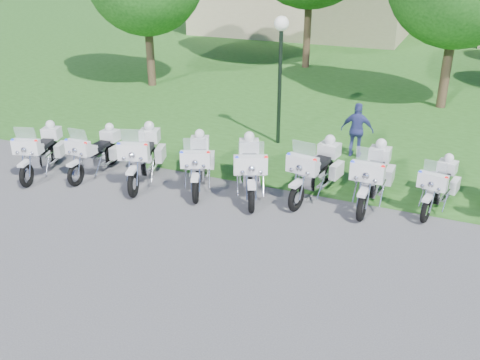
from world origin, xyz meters
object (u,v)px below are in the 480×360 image
at_px(motorcycle_0, 41,150).
at_px(motorcycle_1, 96,151).
at_px(motorcycle_2, 143,155).
at_px(motorcycle_4, 250,167).
at_px(lamp_post, 281,49).
at_px(motorcycle_5, 316,169).
at_px(motorcycle_3, 198,162).
at_px(bystander_c, 357,130).
at_px(motorcycle_6, 373,175).
at_px(motorcycle_7, 439,185).

relative_size(motorcycle_0, motorcycle_1, 1.01).
bearing_deg(motorcycle_0, motorcycle_2, 176.42).
relative_size(motorcycle_4, lamp_post, 0.60).
bearing_deg(motorcycle_5, motorcycle_3, 22.25).
height_order(motorcycle_2, motorcycle_4, motorcycle_2).
bearing_deg(motorcycle_5, motorcycle_1, 18.88).
bearing_deg(motorcycle_3, bystander_c, -154.95).
bearing_deg(motorcycle_2, lamp_post, -137.45).
relative_size(motorcycle_2, bystander_c, 1.50).
xyz_separation_m(motorcycle_0, motorcycle_6, (8.77, 1.77, 0.06)).
bearing_deg(motorcycle_7, motorcycle_6, 22.15).
distance_m(motorcycle_2, motorcycle_7, 7.55).
bearing_deg(motorcycle_3, motorcycle_1, -16.88).
distance_m(motorcycle_3, lamp_post, 4.65).
relative_size(motorcycle_1, lamp_post, 0.57).
bearing_deg(motorcycle_1, motorcycle_7, -171.41).
bearing_deg(motorcycle_0, lamp_post, -154.05).
bearing_deg(motorcycle_2, bystander_c, -158.80).
distance_m(motorcycle_0, motorcycle_6, 8.95).
xyz_separation_m(motorcycle_2, lamp_post, (2.35, 4.17, 2.28)).
bearing_deg(motorcycle_6, bystander_c, -70.06).
bearing_deg(motorcycle_7, motorcycle_3, 21.60).
bearing_deg(motorcycle_3, motorcycle_7, 167.98).
xyz_separation_m(motorcycle_2, motorcycle_5, (4.51, 0.93, -0.01)).
bearing_deg(motorcycle_0, motorcycle_6, 174.42).
distance_m(motorcycle_1, motorcycle_7, 9.01).
bearing_deg(bystander_c, motorcycle_6, 106.94).
height_order(motorcycle_2, bystander_c, motorcycle_2).
bearing_deg(motorcycle_6, motorcycle_2, 11.10).
height_order(motorcycle_2, motorcycle_3, motorcycle_2).
relative_size(motorcycle_2, motorcycle_6, 0.97).
xyz_separation_m(motorcycle_1, motorcycle_7, (8.88, 1.51, -0.03)).
height_order(motorcycle_1, bystander_c, bystander_c).
height_order(motorcycle_6, bystander_c, motorcycle_6).
relative_size(motorcycle_3, lamp_post, 0.57).
relative_size(motorcycle_0, lamp_post, 0.58).
bearing_deg(motorcycle_5, motorcycle_7, -161.65).
relative_size(motorcycle_1, motorcycle_3, 1.00).
distance_m(motorcycle_3, motorcycle_4, 1.42).
distance_m(motorcycle_0, lamp_post, 7.51).
distance_m(motorcycle_2, motorcycle_3, 1.55).
xyz_separation_m(motorcycle_6, bystander_c, (-1.01, 2.91, 0.11)).
relative_size(motorcycle_5, bystander_c, 1.52).
height_order(motorcycle_5, bystander_c, motorcycle_5).
bearing_deg(motorcycle_0, motorcycle_7, 174.49).
relative_size(motorcycle_4, bystander_c, 1.44).
distance_m(motorcycle_5, lamp_post, 4.52).
height_order(motorcycle_3, motorcycle_7, motorcycle_3).
relative_size(motorcycle_3, motorcycle_7, 1.05).
distance_m(motorcycle_3, motorcycle_6, 4.44).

